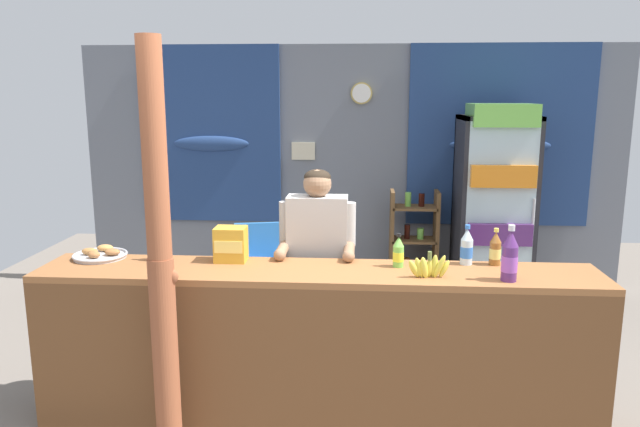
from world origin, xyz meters
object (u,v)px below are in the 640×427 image
drink_fridge (495,199)px  plastic_lawn_chair (258,265)px  pastry_tray (100,254)px  stall_counter (316,337)px  shopkeeper (317,253)px  soda_bottle_grape_soda (510,257)px  soda_bottle_cola (158,244)px  banana_bunch (429,267)px  snack_box_choco_powder (231,244)px  soda_bottle_iced_tea (495,249)px  timber_post (161,267)px  soda_bottle_lime_soda (398,253)px  soda_bottle_water (467,248)px  bottle_shelf_rack (413,243)px

drink_fridge → plastic_lawn_chair: size_ratio=2.27×
pastry_tray → stall_counter: bearing=-11.3°
shopkeeper → soda_bottle_grape_soda: bearing=-27.1°
soda_bottle_cola → banana_bunch: bearing=-8.0°
stall_counter → pastry_tray: 1.52m
stall_counter → snack_box_choco_powder: size_ratio=15.54×
soda_bottle_cola → soda_bottle_iced_tea: bearing=1.4°
timber_post → soda_bottle_lime_soda: size_ratio=11.05×
soda_bottle_grape_soda → pastry_tray: 2.56m
soda_bottle_water → soda_bottle_iced_tea: soda_bottle_water is taller
drink_fridge → plastic_lawn_chair: drink_fridge is taller
soda_bottle_grape_soda → soda_bottle_lime_soda: size_ratio=1.54×
bottle_shelf_rack → shopkeeper: shopkeeper is taller
soda_bottle_water → bottle_shelf_rack: bearing=93.6°
soda_bottle_lime_soda → pastry_tray: soda_bottle_lime_soda is taller
shopkeeper → pastry_tray: (-1.40, -0.28, 0.03)m
timber_post → soda_bottle_cola: size_ratio=9.07×
stall_counter → soda_bottle_lime_soda: soda_bottle_lime_soda is taller
stall_counter → shopkeeper: size_ratio=2.21×
soda_bottle_water → pastry_tray: bearing=-179.6°
timber_post → soda_bottle_cola: 0.60m
plastic_lawn_chair → snack_box_choco_powder: (0.12, -1.62, 0.61)m
snack_box_choco_powder → pastry_tray: snack_box_choco_powder is taller
snack_box_choco_powder → soda_bottle_water: bearing=1.3°
plastic_lawn_chair → soda_bottle_water: bearing=-44.7°
soda_bottle_lime_soda → snack_box_choco_powder: bearing=177.0°
soda_bottle_water → snack_box_choco_powder: size_ratio=1.15×
soda_bottle_water → soda_bottle_lime_soda: (-0.43, -0.09, -0.02)m
drink_fridge → bottle_shelf_rack: (-0.73, 0.20, -0.49)m
pastry_tray → banana_bunch: size_ratio=1.32×
timber_post → snack_box_choco_powder: (0.26, 0.58, -0.02)m
plastic_lawn_chair → soda_bottle_grape_soda: size_ratio=2.63×
plastic_lawn_chair → soda_bottle_grape_soda: (1.79, -1.91, 0.64)m
drink_fridge → snack_box_choco_powder: bearing=-135.8°
bottle_shelf_rack → plastic_lawn_chair: bearing=-157.8°
stall_counter → drink_fridge: (1.52, 2.29, 0.46)m
soda_bottle_cola → timber_post: bearing=-69.8°
soda_bottle_iced_tea → snack_box_choco_powder: (-1.66, -0.03, 0.01)m
stall_counter → soda_bottle_iced_tea: bearing=15.3°
drink_fridge → soda_bottle_iced_tea: bearing=-101.8°
stall_counter → snack_box_choco_powder: (-0.56, 0.27, 0.50)m
soda_bottle_water → snack_box_choco_powder: soda_bottle_water is taller
drink_fridge → banana_bunch: 2.44m
soda_bottle_grape_soda → soda_bottle_cola: (-2.14, 0.27, -0.03)m
soda_bottle_water → snack_box_choco_powder: (-1.49, -0.03, 0.00)m
timber_post → soda_bottle_lime_soda: timber_post is taller
plastic_lawn_chair → pastry_tray: size_ratio=2.49×
shopkeeper → soda_bottle_grape_soda: (1.14, -0.58, 0.15)m
timber_post → shopkeeper: (0.79, 0.88, -0.14)m
soda_bottle_grape_soda → soda_bottle_water: size_ratio=1.29×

